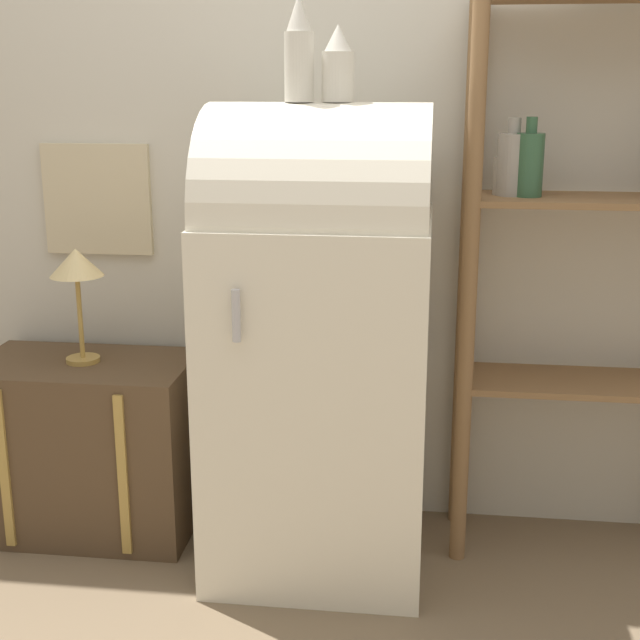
# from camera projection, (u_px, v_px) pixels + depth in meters

# --- Properties ---
(ground_plane) EXTENTS (12.00, 12.00, 0.00)m
(ground_plane) POSITION_uv_depth(u_px,v_px,m) (311.00, 589.00, 2.72)
(ground_plane) COLOR #7A664C
(wall_back) EXTENTS (7.00, 0.09, 2.70)m
(wall_back) POSITION_uv_depth(u_px,v_px,m) (332.00, 127.00, 2.91)
(wall_back) COLOR beige
(wall_back) RESTS_ON ground_plane
(refrigerator) EXTENTS (0.66, 0.69, 1.44)m
(refrigerator) POSITION_uv_depth(u_px,v_px,m) (320.00, 333.00, 2.73)
(refrigerator) COLOR silver
(refrigerator) RESTS_ON ground_plane
(suitcase_trunk) EXTENTS (0.71, 0.43, 0.60)m
(suitcase_trunk) POSITION_uv_depth(u_px,v_px,m) (88.00, 446.00, 3.02)
(suitcase_trunk) COLOR brown
(suitcase_trunk) RESTS_ON ground_plane
(shelf_unit) EXTENTS (0.77, 0.31, 1.74)m
(shelf_unit) POSITION_uv_depth(u_px,v_px,m) (588.00, 237.00, 2.71)
(shelf_unit) COLOR olive
(shelf_unit) RESTS_ON ground_plane
(vase_left) EXTENTS (0.08, 0.08, 0.30)m
(vase_left) POSITION_uv_depth(u_px,v_px,m) (299.00, 52.00, 2.51)
(vase_left) COLOR beige
(vase_left) RESTS_ON refrigerator
(vase_center) EXTENTS (0.09, 0.09, 0.21)m
(vase_center) POSITION_uv_depth(u_px,v_px,m) (338.00, 66.00, 2.53)
(vase_center) COLOR beige
(vase_center) RESTS_ON refrigerator
(desk_lamp) EXTENTS (0.17, 0.17, 0.38)m
(desk_lamp) POSITION_uv_depth(u_px,v_px,m) (77.00, 270.00, 2.86)
(desk_lamp) COLOR #AD8942
(desk_lamp) RESTS_ON suitcase_trunk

